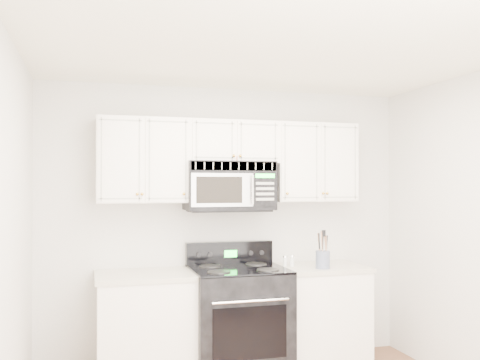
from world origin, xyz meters
name	(u,v)px	position (x,y,z in m)	size (l,w,h in m)	color
room	(295,243)	(0.00, 0.00, 1.30)	(3.51, 3.51, 2.61)	brown
base_cabinet_left	(146,331)	(-0.80, 1.44, 0.43)	(0.86, 0.65, 0.92)	white
base_cabinet_right	(318,318)	(0.80, 1.44, 0.43)	(0.86, 0.65, 0.92)	white
range	(238,318)	(0.01, 1.40, 0.48)	(0.84, 0.76, 1.14)	black
upper_cabinets	(232,158)	(0.00, 1.58, 1.93)	(2.44, 0.37, 0.75)	white
microwave	(229,186)	(-0.04, 1.54, 1.67)	(0.80, 0.45, 0.44)	black
utensil_crock	(323,258)	(0.77, 1.26, 1.01)	(0.13, 0.13, 0.34)	slate
shaker_salt	(292,261)	(0.55, 1.45, 0.97)	(0.04, 0.04, 0.11)	silver
shaker_pepper	(285,261)	(0.49, 1.48, 0.97)	(0.04, 0.04, 0.10)	silver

